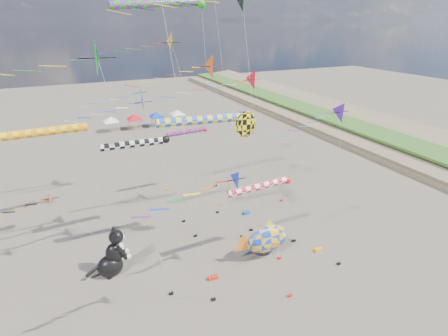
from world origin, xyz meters
name	(u,v)px	position (x,y,z in m)	size (l,w,h in m)	color
ground	(299,317)	(0.00, 0.00, 0.00)	(260.00, 260.00, 0.00)	brown
delta_kite_1	(250,83)	(4.52, 17.54, 16.05)	(14.38, 2.49, 17.59)	red
delta_kite_2	(127,99)	(-7.48, 27.08, 13.57)	(10.08, 1.70, 14.86)	blue
delta_kite_3	(331,116)	(4.35, 3.90, 15.50)	(8.05, 1.79, 16.76)	#511BA3
delta_kite_4	(142,109)	(-8.24, 14.48, 15.07)	(10.08, 1.79, 16.35)	blue
delta_kite_5	(97,60)	(-12.33, 6.92, 20.20)	(11.03, 2.48, 21.71)	#0F8023
delta_kite_7	(48,204)	(-17.57, 15.97, 6.64)	(9.43, 1.66, 7.86)	orange
delta_kite_8	(211,68)	(-2.37, 12.22, 18.62)	(10.12, 2.45, 20.10)	#F75316
delta_kite_9	(241,1)	(0.45, 12.06, 24.00)	(13.11, 2.57, 25.58)	black
delta_kite_10	(176,45)	(-2.99, 20.02, 20.10)	(12.77, 2.41, 21.60)	yellow
delta_kite_11	(232,185)	(-5.07, 2.29, 12.07)	(11.08, 1.59, 13.33)	#1B2BDB
windsock_0	(262,186)	(1.48, 9.04, 7.68)	(8.29, 0.72, 8.08)	red
windsock_1	(189,132)	(-0.18, 25.41, 8.78)	(7.00, 0.64, 9.18)	red
windsock_2	(162,5)	(-4.76, 18.26, 23.82)	(10.60, 0.84, 24.33)	#1B941A
windsock_3	(138,144)	(-8.31, 18.01, 10.63)	(8.51, 0.81, 11.09)	black
windsock_4	(206,120)	(-2.69, 12.92, 13.80)	(10.32, 0.88, 14.28)	blue
windsock_5	(49,132)	(-16.35, 19.00, 12.69)	(8.87, 0.86, 13.17)	orange
angelfish_kite	(244,126)	(0.91, 11.96, 13.05)	(3.74, 3.02, 14.47)	yellow
cat_inflatable	(111,252)	(-12.89, 12.01, 2.45)	(3.63, 1.82, 4.91)	black
fish_inflatable	(266,239)	(1.71, 8.12, 2.12)	(6.05, 2.15, 4.44)	blue
person_adult	(265,247)	(1.83, 8.39, 0.95)	(0.69, 0.45, 1.90)	gray
child_green	(271,248)	(2.55, 8.48, 0.55)	(0.54, 0.42, 1.10)	#157115
child_blue	(246,242)	(0.72, 10.51, 0.48)	(0.56, 0.23, 0.96)	#27339E
kite_bag_0	(252,240)	(1.71, 10.94, 0.15)	(0.90, 0.44, 0.30)	black
kite_bag_1	(318,249)	(7.27, 6.56, 0.15)	(0.90, 0.44, 0.30)	#FF9F15
kite_bag_2	(246,213)	(3.98, 16.48, 0.15)	(0.90, 0.44, 0.30)	blue
kite_bag_3	(213,278)	(-4.59, 7.21, 0.15)	(0.90, 0.44, 0.30)	red
tent_row	(145,114)	(1.50, 60.00, 3.15)	(19.20, 4.20, 3.80)	white
parked_car	(207,120)	(15.59, 58.00, 0.61)	(1.44, 3.58, 1.22)	#26262D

